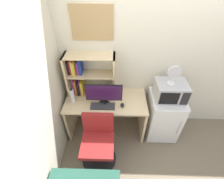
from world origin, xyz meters
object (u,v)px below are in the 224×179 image
at_px(desk_fan, 174,74).
at_px(desk_chair, 98,144).
at_px(monitor, 104,94).
at_px(keyboard, 103,106).
at_px(computer_mouse, 122,105).
at_px(wall_corkboard, 92,23).
at_px(water_bottle, 72,96).
at_px(mini_fridge, 163,116).
at_px(microwave, 170,91).
at_px(hutch_bookshelf, 83,75).

distance_m(desk_fan, desk_chair, 1.50).
bearing_deg(monitor, desk_chair, -99.20).
height_order(keyboard, computer_mouse, computer_mouse).
xyz_separation_m(desk_fan, wall_corkboard, (-1.13, 0.30, 0.57)).
distance_m(monitor, water_bottle, 0.51).
bearing_deg(computer_mouse, water_bottle, 173.54).
bearing_deg(desk_chair, desk_fan, 27.14).
height_order(water_bottle, desk_chair, water_bottle).
xyz_separation_m(keyboard, water_bottle, (-0.48, 0.11, 0.11)).
xyz_separation_m(monitor, computer_mouse, (0.28, -0.03, -0.20)).
distance_m(computer_mouse, mini_fridge, 0.82).
bearing_deg(microwave, mini_fridge, -90.19).
bearing_deg(desk_chair, microwave, 26.76).
height_order(monitor, computer_mouse, monitor).
bearing_deg(water_bottle, desk_chair, -49.76).
bearing_deg(computer_mouse, desk_fan, 9.98).
xyz_separation_m(monitor, water_bottle, (-0.50, 0.06, -0.10)).
xyz_separation_m(monitor, wall_corkboard, (-0.15, 0.39, 0.89)).
distance_m(water_bottle, desk_chair, 0.83).
bearing_deg(mini_fridge, wall_corkboard, 165.65).
xyz_separation_m(hutch_bookshelf, desk_fan, (1.31, -0.19, 0.18)).
xyz_separation_m(computer_mouse, desk_chair, (-0.36, -0.42, -0.41)).
distance_m(mini_fridge, wall_corkboard, 1.88).
bearing_deg(monitor, microwave, 5.43).
bearing_deg(mini_fridge, desk_fan, -174.32).
bearing_deg(desk_chair, monitor, 80.80).
relative_size(hutch_bookshelf, computer_mouse, 7.83).
height_order(hutch_bookshelf, monitor, hutch_bookshelf).
distance_m(desk_fan, wall_corkboard, 1.30).
bearing_deg(desk_chair, wall_corkboard, 95.51).
bearing_deg(desk_chair, water_bottle, 130.24).
bearing_deg(desk_fan, monitor, -174.75).
relative_size(mini_fridge, microwave, 1.88).
height_order(keyboard, wall_corkboard, wall_corkboard).
distance_m(hutch_bookshelf, microwave, 1.36).
bearing_deg(desk_chair, keyboard, 82.50).
relative_size(keyboard, computer_mouse, 3.89).
distance_m(monitor, mini_fridge, 1.15).
relative_size(keyboard, desk_chair, 0.43).
distance_m(monitor, desk_fan, 1.03).
relative_size(water_bottle, mini_fridge, 0.30).
bearing_deg(mini_fridge, monitor, -174.74).
relative_size(hutch_bookshelf, water_bottle, 2.99).
height_order(hutch_bookshelf, desk_chair, hutch_bookshelf).
xyz_separation_m(mini_fridge, microwave, (0.00, 0.00, 0.56)).
distance_m(desk_chair, wall_corkboard, 1.72).
bearing_deg(wall_corkboard, computer_mouse, -43.93).
bearing_deg(hutch_bookshelf, desk_chair, -70.10).
distance_m(mini_fridge, microwave, 0.56).
distance_m(computer_mouse, desk_chair, 0.68).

